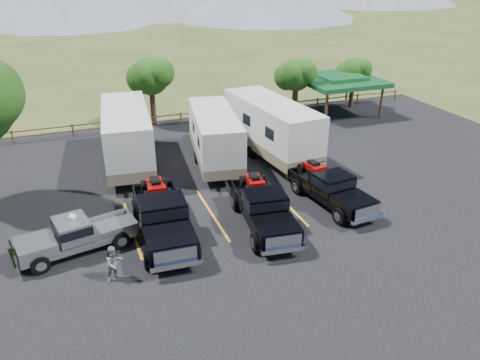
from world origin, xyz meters
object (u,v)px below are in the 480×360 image
object	(u,v)px
rig_right	(330,187)
trailer_right	(271,128)
trailer_left	(127,137)
person_a	(74,232)
trailer_center	(215,137)
rig_left	(162,215)
person_b	(114,263)
pavilion	(339,80)
rig_center	(263,207)
pickup_silver	(77,235)

from	to	relation	value
rig_right	trailer_right	world-z (taller)	trailer_right
rig_right	trailer_right	xyz separation A→B (m)	(-0.23, 7.08, 0.98)
rig_right	trailer_left	bearing A→B (deg)	129.07
person_a	trailer_center	bearing A→B (deg)	-176.56
rig_left	trailer_right	world-z (taller)	trailer_right
person_b	trailer_center	bearing A→B (deg)	30.65
trailer_left	trailer_right	distance (m)	9.01
rig_right	person_b	distance (m)	11.66
rig_left	rig_right	bearing A→B (deg)	3.60
trailer_left	person_b	world-z (taller)	trailer_left
trailer_center	trailer_right	world-z (taller)	trailer_right
pavilion	trailer_right	distance (m)	11.45
rig_left	person_a	size ratio (longest dim) A/B	3.66
rig_center	trailer_center	size ratio (longest dim) A/B	0.66
trailer_right	person_a	bearing A→B (deg)	-156.35
trailer_center	person_a	world-z (taller)	trailer_center
pavilion	trailer_center	distance (m)	14.55
trailer_right	rig_center	bearing A→B (deg)	-122.23
rig_center	trailer_left	distance (m)	10.85
rig_left	rig_center	xyz separation A→B (m)	(4.70, -0.75, -0.09)
rig_left	person_a	world-z (taller)	rig_left
trailer_left	rig_center	bearing A→B (deg)	-57.31
rig_left	rig_center	size ratio (longest dim) A/B	1.07
trailer_left	person_a	xyz separation A→B (m)	(-3.61, -8.78, -0.96)
trailer_center	person_b	distance (m)	12.41
trailer_right	pavilion	bearing A→B (deg)	31.20
person_b	rig_right	bearing A→B (deg)	-9.24
rig_right	person_a	distance (m)	12.69
trailer_center	trailer_right	size ratio (longest dim) A/B	0.90
trailer_right	person_b	size ratio (longest dim) A/B	6.73
trailer_left	pickup_silver	bearing A→B (deg)	-106.31
pavilion	trailer_left	distance (m)	18.71
pavilion	person_a	xyz separation A→B (m)	(-21.55, -14.00, -1.82)
trailer_left	trailer_center	world-z (taller)	trailer_left
pavilion	person_a	size ratio (longest dim) A/B	3.35
rig_left	trailer_right	xyz separation A→B (m)	(8.61, 7.19, 0.83)
rig_left	rig_right	xyz separation A→B (m)	(8.84, 0.11, -0.15)
rig_left	rig_right	world-z (taller)	rig_left
pavilion	rig_center	distance (m)	19.81
person_b	rig_left	bearing A→B (deg)	23.79
pavilion	person_b	distance (m)	26.29
person_a	person_b	world-z (taller)	person_a
pickup_silver	person_b	distance (m)	2.96
pickup_silver	person_b	xyz separation A→B (m)	(1.29, -2.67, -0.05)
person_a	rig_right	bearing A→B (deg)	143.91
pavilion	person_b	xyz separation A→B (m)	(-20.19, -16.73, -1.97)
pavilion	rig_right	size ratio (longest dim) A/B	1.05
trailer_right	person_b	bearing A→B (deg)	-144.49
rig_right	rig_center	bearing A→B (deg)	-175.32
person_a	rig_center	bearing A→B (deg)	138.25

